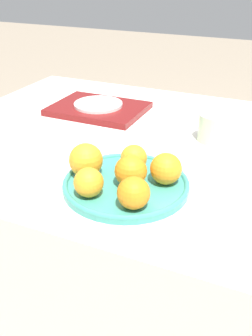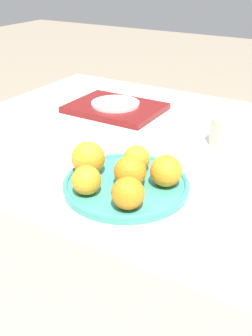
# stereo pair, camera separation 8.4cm
# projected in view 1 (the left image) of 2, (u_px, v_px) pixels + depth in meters

# --- Properties ---
(table) EXTENTS (1.53, 0.93, 0.74)m
(table) POSITION_uv_depth(u_px,v_px,m) (186.00, 258.00, 1.22)
(table) COLOR silver
(table) RESTS_ON ground_plane
(fruit_platter) EXTENTS (0.28, 0.28, 0.02)m
(fruit_platter) POSITION_uv_depth(u_px,v_px,m) (126.00, 184.00, 0.86)
(fruit_platter) COLOR teal
(fruit_platter) RESTS_ON table
(orange_0) EXTENTS (0.07, 0.07, 0.07)m
(orange_0) POSITION_uv_depth(u_px,v_px,m) (131.00, 171.00, 0.83)
(orange_0) COLOR orange
(orange_0) RESTS_ON fruit_platter
(orange_1) EXTENTS (0.06, 0.06, 0.06)m
(orange_1) POSITION_uv_depth(u_px,v_px,m) (89.00, 182.00, 0.80)
(orange_1) COLOR orange
(orange_1) RESTS_ON fruit_platter
(orange_2) EXTENTS (0.06, 0.06, 0.06)m
(orange_2) POSITION_uv_depth(u_px,v_px,m) (134.00, 158.00, 0.90)
(orange_2) COLOR orange
(orange_2) RESTS_ON fruit_platter
(orange_3) EXTENTS (0.07, 0.07, 0.07)m
(orange_3) POSITION_uv_depth(u_px,v_px,m) (166.00, 169.00, 0.85)
(orange_3) COLOR orange
(orange_3) RESTS_ON fruit_platter
(orange_4) EXTENTS (0.08, 0.08, 0.08)m
(orange_4) POSITION_uv_depth(u_px,v_px,m) (86.00, 160.00, 0.87)
(orange_4) COLOR orange
(orange_4) RESTS_ON fruit_platter
(orange_5) EXTENTS (0.07, 0.07, 0.07)m
(orange_5) POSITION_uv_depth(u_px,v_px,m) (134.00, 193.00, 0.76)
(orange_5) COLOR orange
(orange_5) RESTS_ON fruit_platter
(serving_tray) EXTENTS (0.30, 0.23, 0.02)m
(serving_tray) POSITION_uv_depth(u_px,v_px,m) (98.00, 109.00, 1.29)
(serving_tray) COLOR maroon
(serving_tray) RESTS_ON table
(side_plate) EXTENTS (0.16, 0.16, 0.01)m
(side_plate) POSITION_uv_depth(u_px,v_px,m) (98.00, 104.00, 1.29)
(side_plate) COLOR silver
(side_plate) RESTS_ON serving_tray
(cup_0) EXTENTS (0.09, 0.09, 0.08)m
(cup_0) POSITION_uv_depth(u_px,v_px,m) (214.00, 128.00, 1.08)
(cup_0) COLOR #B7CC9E
(cup_0) RESTS_ON table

